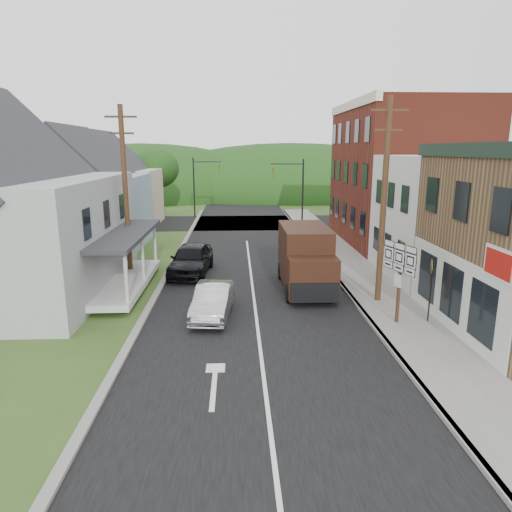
{
  "coord_description": "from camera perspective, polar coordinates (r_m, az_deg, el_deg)",
  "views": [
    {
      "loc": [
        -0.8,
        -15.97,
        6.82
      ],
      "look_at": [
        0.07,
        3.7,
        2.2
      ],
      "focal_mm": 32.0,
      "sensor_mm": 36.0,
      "label": 1
    }
  ],
  "objects": [
    {
      "name": "cross_road",
      "position": [
        43.52,
        -1.45,
        4.19
      ],
      "size": [
        60.0,
        9.0,
        0.02
      ],
      "primitive_type": "cube",
      "color": "black",
      "rests_on": "ground"
    },
    {
      "name": "curb_left",
      "position": [
        25.2,
        -11.24,
        -2.61
      ],
      "size": [
        0.3,
        55.0,
        0.12
      ],
      "primitive_type": "cube",
      "color": "slate",
      "rests_on": "ground"
    },
    {
      "name": "traffic_signal_left",
      "position": [
        46.7,
        -6.92,
        9.36
      ],
      "size": [
        2.87,
        0.2,
        6.0
      ],
      "color": "black",
      "rests_on": "ground"
    },
    {
      "name": "delivery_van",
      "position": [
        22.51,
        6.22,
        -0.37
      ],
      "size": [
        2.31,
        5.54,
        3.1
      ],
      "rotation": [
        0.0,
        0.0,
        -0.0
      ],
      "color": "black",
      "rests_on": "ground"
    },
    {
      "name": "tree_left_d",
      "position": [
        48.71,
        -12.44,
        10.63
      ],
      "size": [
        4.8,
        4.8,
        6.94
      ],
      "color": "#382616",
      "rests_on": "ground"
    },
    {
      "name": "storefront_red",
      "position": [
        35.17,
        17.85,
        9.62
      ],
      "size": [
        8.0,
        12.0,
        10.0
      ],
      "primitive_type": "cube",
      "color": "maroon",
      "rests_on": "ground"
    },
    {
      "name": "sidewalk_right",
      "position": [
        25.79,
        12.63,
        -2.28
      ],
      "size": [
        2.8,
        55.0,
        0.15
      ],
      "primitive_type": "cube",
      "color": "slate",
      "rests_on": "ground"
    },
    {
      "name": "house_cream",
      "position": [
        43.43,
        -16.98,
        8.52
      ],
      "size": [
        7.14,
        8.16,
        7.28
      ],
      "color": "beige",
      "rests_on": "ground"
    },
    {
      "name": "utility_pole_left",
      "position": [
        24.73,
        -16.0,
        7.69
      ],
      "size": [
        1.6,
        0.26,
        9.0
      ],
      "color": "#472D19",
      "rests_on": "ground"
    },
    {
      "name": "dark_sedan",
      "position": [
        25.58,
        -8.12,
        -0.42
      ],
      "size": [
        2.5,
        5.18,
        1.7
      ],
      "primitive_type": "imported",
      "rotation": [
        0.0,
        0.0,
        -0.1
      ],
      "color": "black",
      "rests_on": "ground"
    },
    {
      "name": "road",
      "position": [
        26.86,
        -0.75,
        -1.5
      ],
      "size": [
        9.0,
        90.0,
        0.02
      ],
      "primitive_type": "cube",
      "color": "black",
      "rests_on": "ground"
    },
    {
      "name": "ground",
      "position": [
        17.39,
        0.31,
        -9.89
      ],
      "size": [
        120.0,
        120.0,
        0.0
      ],
      "primitive_type": "plane",
      "color": "#2D4719",
      "rests_on": "ground"
    },
    {
      "name": "storefront_white",
      "position": [
        26.65,
        24.57,
        4.31
      ],
      "size": [
        8.0,
        7.0,
        6.5
      ],
      "primitive_type": "cube",
      "color": "silver",
      "rests_on": "ground"
    },
    {
      "name": "house_blue",
      "position": [
        34.65,
        -19.81,
        7.26
      ],
      "size": [
        7.14,
        8.16,
        7.28
      ],
      "color": "#8AA3BC",
      "rests_on": "ground"
    },
    {
      "name": "curb_right",
      "position": [
        25.47,
        9.69,
        -2.34
      ],
      "size": [
        0.2,
        55.0,
        0.15
      ],
      "primitive_type": "cube",
      "color": "slate",
      "rests_on": "ground"
    },
    {
      "name": "route_sign_cluster",
      "position": [
        18.42,
        17.47,
        -1.77
      ],
      "size": [
        0.65,
        1.78,
        3.24
      ],
      "rotation": [
        0.0,
        0.0,
        0.32
      ],
      "color": "#472D19",
      "rests_on": "sidewalk_right"
    },
    {
      "name": "silver_sedan",
      "position": [
        19.13,
        -5.38,
        -5.62
      ],
      "size": [
        1.8,
        4.17,
        1.33
      ],
      "primitive_type": "imported",
      "rotation": [
        0.0,
        0.0,
        -0.1
      ],
      "color": "silver",
      "rests_on": "ground"
    },
    {
      "name": "traffic_signal_right",
      "position": [
        39.92,
        4.88,
        8.76
      ],
      "size": [
        2.87,
        0.2,
        6.0
      ],
      "color": "black",
      "rests_on": "ground"
    },
    {
      "name": "forested_ridge",
      "position": [
        71.3,
        -1.89,
        7.72
      ],
      "size": [
        90.0,
        30.0,
        16.0
      ],
      "primitive_type": "ellipsoid",
      "color": "#19330F",
      "rests_on": "ground"
    },
    {
      "name": "warning_sign",
      "position": [
        19.08,
        20.99,
        -2.98
      ],
      "size": [
        0.24,
        0.68,
        2.57
      ],
      "rotation": [
        0.0,
        0.0,
        -0.31
      ],
      "color": "black",
      "rests_on": "sidewalk_right"
    },
    {
      "name": "utility_pole_right",
      "position": [
        20.61,
        15.68,
        6.69
      ],
      "size": [
        1.6,
        0.26,
        9.0
      ],
      "color": "#472D19",
      "rests_on": "ground"
    }
  ]
}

